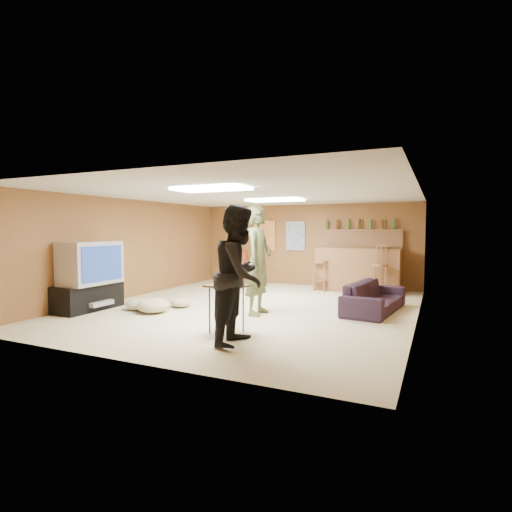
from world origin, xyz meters
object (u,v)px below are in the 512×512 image
at_px(tray_table, 227,309).
at_px(tv_body, 90,263).
at_px(bar_counter, 358,269).
at_px(person_black, 240,275).
at_px(sofa, 374,297).
at_px(person_olive, 258,260).

bearing_deg(tray_table, tv_body, 173.08).
height_order(bar_counter, tray_table, bar_counter).
bearing_deg(tray_table, person_black, -43.49).
relative_size(bar_counter, person_black, 1.08).
distance_m(bar_counter, person_black, 5.28).
relative_size(person_black, sofa, 0.98).
bearing_deg(person_olive, person_black, -165.03).
height_order(tv_body, person_olive, person_olive).
bearing_deg(bar_counter, person_olive, -108.24).
xyz_separation_m(bar_counter, person_black, (-0.61, -5.23, 0.37)).
height_order(person_black, tray_table, person_black).
bearing_deg(person_black, bar_counter, -11.09).
distance_m(tv_body, person_olive, 3.18).
relative_size(tv_body, tray_table, 1.54).
distance_m(tv_body, tray_table, 3.19).
bearing_deg(sofa, tray_table, 151.88).
height_order(tv_body, bar_counter, tv_body).
distance_m(person_olive, sofa, 2.29).
xyz_separation_m(person_olive, person_black, (0.53, -1.78, -0.05)).
relative_size(tv_body, bar_counter, 0.55).
bearing_deg(sofa, person_black, 162.26).
bearing_deg(person_olive, sofa, -61.08).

